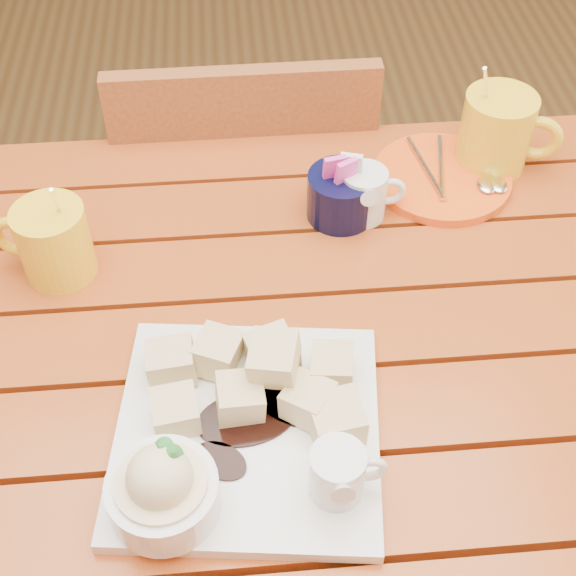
{
  "coord_description": "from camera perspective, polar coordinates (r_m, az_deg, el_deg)",
  "views": [
    {
      "loc": [
        -0.01,
        -0.6,
        1.48
      ],
      "look_at": [
        0.05,
        0.01,
        0.82
      ],
      "focal_mm": 50.0,
      "sensor_mm": 36.0,
      "label": 1
    }
  ],
  "objects": [
    {
      "name": "dessert_plate",
      "position": [
        0.83,
        -3.96,
        -10.44
      ],
      "size": [
        0.31,
        0.31,
        0.11
      ],
      "rotation": [
        0.0,
        0.0,
        -0.12
      ],
      "color": "white",
      "rests_on": "table"
    },
    {
      "name": "orange_saucer",
      "position": [
        1.16,
        10.96,
        7.71
      ],
      "size": [
        0.19,
        0.19,
        0.02
      ],
      "rotation": [
        0.0,
        0.0,
        -0.03
      ],
      "color": "#FF5716",
      "rests_on": "table"
    },
    {
      "name": "sugar_caddy",
      "position": [
        1.07,
        3.81,
        6.65
      ],
      "size": [
        0.09,
        0.09,
        0.1
      ],
      "color": "black",
      "rests_on": "table"
    },
    {
      "name": "chair_far",
      "position": [
        1.49,
        -2.9,
        4.97
      ],
      "size": [
        0.41,
        0.41,
        0.86
      ],
      "rotation": [
        0.0,
        0.0,
        3.15
      ],
      "color": "brown",
      "rests_on": "ground"
    },
    {
      "name": "coffee_mug_left",
      "position": [
        1.02,
        -16.44,
        3.23
      ],
      "size": [
        0.12,
        0.09,
        0.15
      ],
      "rotation": [
        0.0,
        0.0,
        -0.27
      ],
      "color": "yellow",
      "rests_on": "table"
    },
    {
      "name": "cream_pitcher",
      "position": [
        1.07,
        5.5,
        6.72
      ],
      "size": [
        0.09,
        0.07,
        0.07
      ],
      "rotation": [
        0.0,
        0.0,
        0.01
      ],
      "color": "white",
      "rests_on": "table"
    },
    {
      "name": "table",
      "position": [
        1.03,
        -2.54,
        -7.14
      ],
      "size": [
        1.2,
        0.79,
        0.75
      ],
      "color": "#8D3B12",
      "rests_on": "ground"
    },
    {
      "name": "coffee_mug_right",
      "position": [
        1.18,
        14.72,
        10.77
      ],
      "size": [
        0.14,
        0.1,
        0.17
      ],
      "rotation": [
        0.0,
        0.0,
        -0.36
      ],
      "color": "yellow",
      "rests_on": "table"
    }
  ]
}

